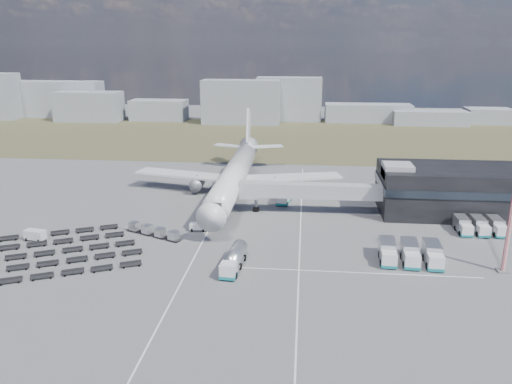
{
  "coord_description": "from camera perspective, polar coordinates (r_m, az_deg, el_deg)",
  "views": [
    {
      "loc": [
        16.3,
        -82.13,
        35.38
      ],
      "look_at": [
        6.04,
        21.99,
        4.0
      ],
      "focal_mm": 35.0,
      "sensor_mm": 36.0,
      "label": 1
    }
  ],
  "objects": [
    {
      "name": "baggage_dollies",
      "position": [
        94.32,
        -22.99,
        -6.47
      ],
      "size": [
        35.53,
        31.29,
        0.82
      ],
      "rotation": [
        0.0,
        0.0,
        0.44
      ],
      "color": "black",
      "rests_on": "ground"
    },
    {
      "name": "terminal",
      "position": [
        114.69,
        21.33,
        0.29
      ],
      "size": [
        30.4,
        16.4,
        11.0
      ],
      "color": "black",
      "rests_on": "ground"
    },
    {
      "name": "service_trucks_far",
      "position": [
        105.87,
        24.2,
        -3.54
      ],
      "size": [
        8.71,
        6.63,
        2.62
      ],
      "rotation": [
        0.0,
        0.0,
        0.01
      ],
      "color": "silver",
      "rests_on": "ground"
    },
    {
      "name": "utility_van",
      "position": [
        101.64,
        -23.92,
        -4.55
      ],
      "size": [
        4.12,
        2.47,
        2.09
      ],
      "primitive_type": "cube",
      "rotation": [
        0.0,
        0.0,
        -0.2
      ],
      "color": "silver",
      "rests_on": "ground"
    },
    {
      "name": "ground",
      "position": [
        90.9,
        -5.19,
        -6.28
      ],
      "size": [
        420.0,
        420.0,
        0.0
      ],
      "primitive_type": "plane",
      "color": "#565659",
      "rests_on": "ground"
    },
    {
      "name": "lane_markings",
      "position": [
        92.42,
        1.15,
        -5.81
      ],
      "size": [
        47.12,
        110.0,
        0.01
      ],
      "color": "silver",
      "rests_on": "ground"
    },
    {
      "name": "grass_strip",
      "position": [
        196.03,
        0.77,
        6.3
      ],
      "size": [
        420.0,
        90.0,
        0.01
      ],
      "primitive_type": "cube",
      "color": "#47442B",
      "rests_on": "ground"
    },
    {
      "name": "skyline",
      "position": [
        239.35,
        -6.85,
        10.0
      ],
      "size": [
        289.89,
        25.26,
        21.57
      ],
      "color": "gray",
      "rests_on": "ground"
    },
    {
      "name": "service_trucks_near",
      "position": [
        87.86,
        17.2,
        -6.68
      ],
      "size": [
        10.33,
        8.05,
        3.01
      ],
      "rotation": [
        0.0,
        0.0,
        -0.06
      ],
      "color": "silver",
      "rests_on": "ground"
    },
    {
      "name": "uld_row",
      "position": [
        97.08,
        -11.63,
        -4.39
      ],
      "size": [
        11.88,
        6.65,
        1.71
      ],
      "rotation": [
        0.0,
        0.0,
        -0.43
      ],
      "color": "black",
      "rests_on": "ground"
    },
    {
      "name": "fuel_tanker",
      "position": [
        81.83,
        -2.57,
        -7.7
      ],
      "size": [
        3.35,
        10.12,
        3.21
      ],
      "rotation": [
        0.0,
        0.0,
        -0.09
      ],
      "color": "silver",
      "rests_on": "ground"
    },
    {
      "name": "pushback_tug",
      "position": [
        98.67,
        -6.63,
        -3.98
      ],
      "size": [
        3.3,
        2.0,
        1.45
      ],
      "primitive_type": "cube",
      "rotation": [
        0.0,
        0.0,
        0.07
      ],
      "color": "silver",
      "rests_on": "ground"
    },
    {
      "name": "airliner",
      "position": [
        119.51,
        -2.4,
        2.1
      ],
      "size": [
        51.59,
        64.53,
        17.62
      ],
      "color": "silver",
      "rests_on": "ground"
    },
    {
      "name": "jet_bridge",
      "position": [
        106.94,
        5.18,
        0.15
      ],
      "size": [
        30.3,
        3.8,
        7.05
      ],
      "color": "#939399",
      "rests_on": "ground"
    },
    {
      "name": "catering_truck",
      "position": [
        114.61,
        3.23,
        -0.53
      ],
      "size": [
        3.53,
        6.67,
        2.91
      ],
      "rotation": [
        0.0,
        0.0,
        -0.15
      ],
      "color": "silver",
      "rests_on": "ground"
    }
  ]
}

